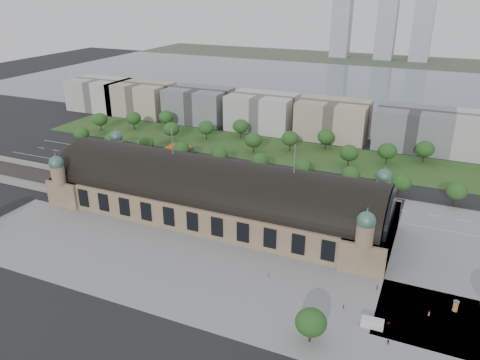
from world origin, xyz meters
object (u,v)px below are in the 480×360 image
at_px(parked_car_5, 163,182).
at_px(bus_west, 210,180).
at_px(traffic_car_0, 73,153).
at_px(traffic_car_2, 139,164).
at_px(traffic_car_4, 229,187).
at_px(van_south, 371,323).
at_px(pedestrian_2, 377,288).
at_px(pedestrian_5, 429,313).
at_px(parked_car_3, 128,172).
at_px(advertising_column, 456,306).
at_px(parked_car_1, 124,175).
at_px(traffic_car_1, 123,161).
at_px(bus_mid, 267,191).
at_px(pedestrian_4, 388,342).
at_px(parked_car_4, 172,182).
at_px(pedestrian_0, 268,276).
at_px(bus_east, 317,198).
at_px(parked_car_6, 180,185).
at_px(parked_car_0, 105,168).
at_px(parked_car_2, 112,171).
at_px(traffic_car_5, 295,185).
at_px(pedestrian_3, 389,324).
at_px(pedestrian_1, 344,307).
at_px(petrol_station, 184,149).

relative_size(parked_car_5, bus_west, 0.40).
bearing_deg(traffic_car_0, traffic_car_2, 97.20).
distance_m(traffic_car_4, bus_west, 11.54).
xyz_separation_m(van_south, pedestrian_2, (-1.03, 19.21, -0.48)).
bearing_deg(parked_car_5, pedestrian_5, 28.93).
relative_size(parked_car_3, advertising_column, 1.10).
bearing_deg(traffic_car_2, parked_car_1, 9.19).
bearing_deg(traffic_car_2, bus_west, 81.45).
relative_size(traffic_car_1, bus_mid, 0.33).
bearing_deg(pedestrian_2, parked_car_3, 36.23).
bearing_deg(pedestrian_4, pedestrian_2, -133.20).
distance_m(traffic_car_0, traffic_car_4, 107.00).
relative_size(parked_car_4, van_south, 0.65).
relative_size(parked_car_5, pedestrian_0, 3.02).
xyz_separation_m(traffic_car_0, bus_east, (150.82, -4.99, 0.94)).
bearing_deg(bus_west, parked_car_1, 97.19).
bearing_deg(traffic_car_0, parked_car_4, 85.00).
distance_m(parked_car_1, parked_car_6, 34.29).
xyz_separation_m(parked_car_0, parked_car_5, (39.65, -4.00, 0.04)).
height_order(parked_car_2, parked_car_5, parked_car_2).
bearing_deg(parked_car_5, traffic_car_5, 72.61).
height_order(parked_car_0, pedestrian_3, pedestrian_3).
relative_size(bus_east, pedestrian_3, 7.12).
xyz_separation_m(traffic_car_0, pedestrian_3, (193.22, -81.20, 0.07)).
height_order(traffic_car_1, parked_car_5, parked_car_5).
bearing_deg(pedestrian_3, parked_car_6, -45.34).
bearing_deg(parked_car_4, pedestrian_1, 31.63).
bearing_deg(bus_mid, parked_car_5, 98.31).
height_order(parked_car_0, parked_car_2, parked_car_2).
distance_m(parked_car_6, pedestrian_5, 132.80).
bearing_deg(parked_car_6, bus_east, 74.69).
height_order(traffic_car_4, parked_car_1, parked_car_1).
distance_m(van_south, pedestrian_4, 8.07).
bearing_deg(traffic_car_5, traffic_car_2, 94.21).
xyz_separation_m(parked_car_0, pedestrian_3, (159.65, -69.21, 0.23)).
distance_m(parked_car_3, bus_west, 46.88).
bearing_deg(pedestrian_0, parked_car_0, 141.19).
xyz_separation_m(petrol_station, pedestrian_2, (127.74, -92.71, -2.07)).
xyz_separation_m(traffic_car_5, parked_car_1, (-87.03, -23.76, 0.01)).
height_order(traffic_car_2, pedestrian_5, pedestrian_5).
bearing_deg(bus_west, van_south, -133.77).
xyz_separation_m(parked_car_4, pedestrian_5, (126.39, -56.60, 0.17)).
height_order(parked_car_4, pedestrian_4, pedestrian_4).
distance_m(parked_car_0, bus_mid, 93.06).
xyz_separation_m(traffic_car_1, parked_car_1, (13.83, -17.64, 0.17)).
bearing_deg(parked_car_3, pedestrian_2, 37.85).
bearing_deg(van_south, bus_mid, 126.87).
height_order(traffic_car_5, parked_car_3, traffic_car_5).
bearing_deg(parked_car_4, pedestrian_4, 31.21).
bearing_deg(parked_car_0, pedestrian_4, 29.33).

